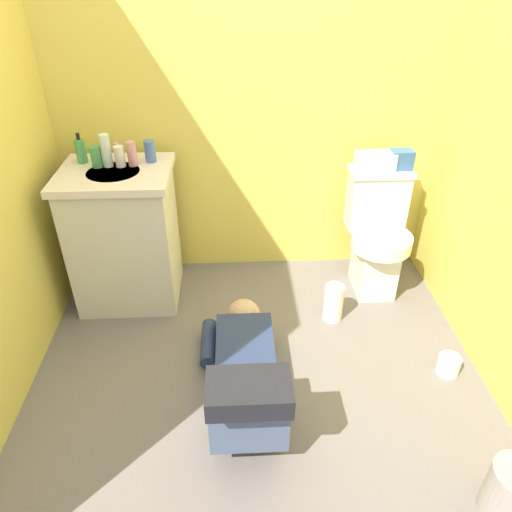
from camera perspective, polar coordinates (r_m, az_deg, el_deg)
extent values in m
cube|color=slate|center=(2.48, 0.22, -14.45)|extent=(2.74, 3.07, 0.04)
cube|color=#DBC551|center=(2.82, -0.98, 20.50)|extent=(2.40, 0.08, 2.40)
cube|color=white|center=(3.00, 14.04, -0.79)|extent=(0.22, 0.30, 0.38)
cylinder|color=white|center=(2.85, 14.85, 1.73)|extent=(0.35, 0.35, 0.08)
cube|color=white|center=(2.93, 14.33, 6.49)|extent=(0.34, 0.17, 0.34)
cube|color=white|center=(2.86, 14.83, 9.81)|extent=(0.36, 0.19, 0.03)
cube|color=beige|center=(2.86, -15.39, 1.92)|extent=(0.56, 0.48, 0.78)
cube|color=silver|center=(2.68, -16.67, 9.46)|extent=(0.60, 0.52, 0.04)
cylinder|color=silver|center=(2.66, -16.74, 9.19)|extent=(0.28, 0.28, 0.05)
cylinder|color=silver|center=(2.78, -16.34, 11.93)|extent=(0.02, 0.02, 0.10)
cube|color=navy|center=(2.42, -1.28, -12.40)|extent=(0.29, 0.52, 0.17)
sphere|color=tan|center=(2.66, -1.51, -7.19)|extent=(0.19, 0.19, 0.19)
cube|color=#4D5C79|center=(2.11, -0.99, -17.53)|extent=(0.31, 0.28, 0.20)
cube|color=#4D5C79|center=(1.93, -0.87, -18.46)|extent=(0.31, 0.12, 0.32)
cube|color=black|center=(1.76, -0.86, -16.04)|extent=(0.31, 0.19, 0.09)
cylinder|color=navy|center=(2.56, -5.72, -10.35)|extent=(0.08, 0.30, 0.08)
cube|color=silver|center=(2.82, 14.13, 11.04)|extent=(0.22, 0.11, 0.10)
cube|color=#33598C|center=(2.87, 17.07, 11.03)|extent=(0.12, 0.09, 0.11)
cylinder|color=#469955|center=(2.81, -20.31, 11.74)|extent=(0.06, 0.06, 0.13)
cylinder|color=black|center=(2.78, -20.64, 13.32)|extent=(0.02, 0.02, 0.04)
cylinder|color=#469652|center=(2.72, -18.67, 11.23)|extent=(0.06, 0.06, 0.11)
cylinder|color=silver|center=(2.70, -17.59, 11.98)|extent=(0.05, 0.05, 0.18)
cylinder|color=white|center=(2.69, -16.08, 11.44)|extent=(0.05, 0.05, 0.11)
cylinder|color=pink|center=(2.68, -14.70, 11.80)|extent=(0.05, 0.05, 0.13)
cylinder|color=#4565B3|center=(2.72, -12.62, 12.20)|extent=(0.06, 0.06, 0.12)
cylinder|color=#A2988D|center=(2.17, 28.45, -23.75)|extent=(0.20, 0.20, 0.24)
cylinder|color=white|center=(2.75, 9.29, -5.54)|extent=(0.11, 0.11, 0.23)
cylinder|color=white|center=(2.63, 22.16, -12.03)|extent=(0.11, 0.11, 0.10)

